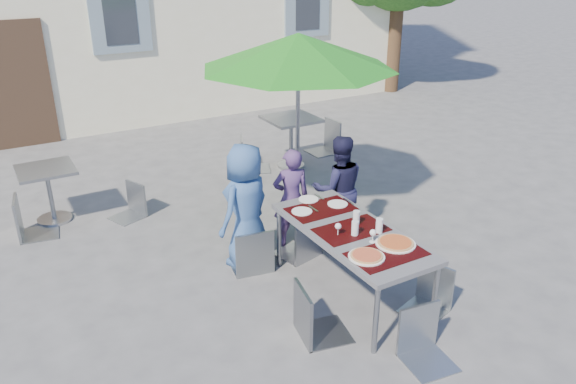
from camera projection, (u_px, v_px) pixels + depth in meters
ground at (361, 343)px, 5.12m from camera, size 90.00×90.00×0.00m
dining_table at (351, 235)px, 5.57m from camera, size 0.80×1.85×0.76m
pizza_near_left at (367, 256)px, 5.04m from camera, size 0.33×0.33×0.03m
pizza_near_right at (396, 243)px, 5.26m from camera, size 0.38×0.38×0.03m
glassware at (362, 225)px, 5.47m from camera, size 0.45×0.44×0.15m
place_settings at (316, 205)px, 6.06m from camera, size 0.69×0.48×0.01m
child_0 at (246, 206)px, 6.13m from camera, size 0.82×0.70×1.42m
child_1 at (291, 198)px, 6.59m from camera, size 0.50×0.39×1.21m
child_2 at (338, 189)px, 6.70m from camera, size 0.73×0.57×1.33m
chair_0 at (252, 225)px, 6.03m from camera, size 0.50×0.50×0.98m
chair_1 at (303, 213)px, 6.31m from camera, size 0.52×0.53×0.97m
chair_2 at (338, 197)px, 6.62m from camera, size 0.60×0.60×1.02m
chair_3 at (314, 282)px, 4.98m from camera, size 0.53×0.53×1.00m
chair_4 at (433, 263)px, 5.42m from camera, size 0.49×0.49×0.88m
chair_5 at (428, 306)px, 4.74m from camera, size 0.46×0.46×0.92m
patio_umbrella at (298, 53)px, 6.85m from camera, size 2.48×2.48×2.37m
cafe_table_0 at (48, 185)px, 7.21m from camera, size 0.69×0.69×0.74m
bg_chair_l_0 at (22, 193)px, 6.78m from camera, size 0.51×0.50×1.00m
bg_chair_r_0 at (129, 182)px, 7.34m from camera, size 0.50×0.49×0.86m
cafe_table_1 at (291, 131)px, 8.97m from camera, size 0.78×0.78×0.83m
bg_chair_l_1 at (248, 134)px, 8.85m from camera, size 0.60×0.60×1.03m
bg_chair_r_1 at (328, 117)px, 9.65m from camera, size 0.48×0.47×1.05m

